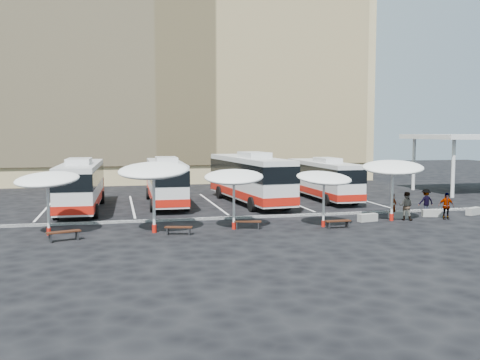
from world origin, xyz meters
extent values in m
plane|color=black|center=(0.00, 0.00, 0.00)|extent=(120.00, 120.00, 0.00)
cube|color=tan|center=(0.00, 32.00, 12.50)|extent=(42.00, 18.00, 25.00)
cube|color=tan|center=(0.00, 22.90, 12.00)|extent=(40.00, 0.30, 20.00)
cube|color=silver|center=(24.00, 10.00, 5.00)|extent=(10.00, 8.00, 0.40)
cylinder|color=silver|center=(20.00, 7.00, 2.40)|extent=(0.30, 0.30, 4.80)
cylinder|color=silver|center=(20.00, 13.00, 2.40)|extent=(0.30, 0.30, 4.80)
cube|color=black|center=(0.00, 0.50, 0.07)|extent=(34.00, 0.25, 0.15)
cube|color=white|center=(-12.00, 8.00, 0.01)|extent=(0.15, 12.00, 0.01)
cube|color=white|center=(-6.00, 8.00, 0.01)|extent=(0.15, 12.00, 0.01)
cube|color=white|center=(0.00, 8.00, 0.01)|extent=(0.15, 12.00, 0.01)
cube|color=white|center=(6.00, 8.00, 0.01)|extent=(0.15, 12.00, 0.01)
cube|color=white|center=(12.00, 8.00, 0.01)|extent=(0.15, 12.00, 0.01)
cube|color=silver|center=(-9.48, 6.36, 1.85)|extent=(2.75, 11.48, 2.85)
cube|color=black|center=(-9.48, 6.36, 2.43)|extent=(2.81, 11.54, 1.05)
cube|color=#B8170D|center=(-9.48, 6.36, 0.81)|extent=(2.81, 11.54, 0.52)
cube|color=#B8170D|center=(-9.29, 12.06, 1.14)|extent=(2.44, 0.27, 1.33)
cube|color=silver|center=(-9.51, 5.41, 3.47)|extent=(1.61, 2.90, 0.38)
cylinder|color=black|center=(-10.56, 9.73, 0.48)|extent=(0.36, 0.96, 0.95)
cylinder|color=black|center=(-8.18, 9.65, 0.48)|extent=(0.36, 0.96, 0.95)
cylinder|color=black|center=(-10.79, 2.60, 0.48)|extent=(0.36, 0.96, 0.95)
cylinder|color=black|center=(-8.42, 2.52, 0.48)|extent=(0.36, 0.96, 0.95)
cube|color=silver|center=(-3.50, 8.21, 1.82)|extent=(2.58, 11.26, 2.80)
cube|color=black|center=(-3.50, 8.21, 2.38)|extent=(2.64, 11.32, 1.03)
cube|color=#B8170D|center=(-3.50, 8.21, 0.79)|extent=(2.64, 11.32, 0.51)
cube|color=#B8170D|center=(-3.38, 13.81, 1.12)|extent=(2.40, 0.24, 1.31)
cube|color=silver|center=(-3.52, 7.27, 3.41)|extent=(1.56, 2.84, 0.37)
cylinder|color=black|center=(-4.60, 11.50, 0.47)|extent=(0.35, 0.94, 0.93)
cylinder|color=black|center=(-2.26, 11.45, 0.47)|extent=(0.35, 0.94, 0.93)
cylinder|color=black|center=(-4.75, 4.50, 0.47)|extent=(0.35, 0.94, 0.93)
cylinder|color=black|center=(-2.42, 4.44, 0.47)|extent=(0.35, 0.94, 0.93)
cube|color=silver|center=(2.73, 7.28, 2.00)|extent=(3.79, 12.48, 3.07)
cube|color=black|center=(2.73, 7.28, 2.61)|extent=(3.85, 12.55, 1.13)
cube|color=#B8170D|center=(2.73, 7.28, 0.87)|extent=(3.85, 12.55, 0.56)
cube|color=#B8170D|center=(2.11, 13.39, 1.23)|extent=(2.63, 0.47, 1.43)
cube|color=silver|center=(2.83, 6.26, 3.74)|extent=(1.94, 3.22, 0.41)
cylinder|color=black|center=(1.10, 10.71, 0.51)|extent=(0.46, 1.05, 1.02)
cylinder|color=black|center=(3.64, 10.97, 0.51)|extent=(0.46, 1.05, 1.02)
cylinder|color=black|center=(1.87, 3.07, 0.51)|extent=(0.46, 1.05, 1.02)
cylinder|color=black|center=(4.42, 3.33, 0.51)|extent=(0.46, 1.05, 1.02)
cube|color=silver|center=(9.01, 8.20, 1.73)|extent=(2.38, 10.66, 2.66)
cube|color=black|center=(9.01, 8.20, 2.26)|extent=(2.43, 10.72, 0.97)
cube|color=#B8170D|center=(9.01, 8.20, 0.75)|extent=(2.43, 10.72, 0.49)
cube|color=#B8170D|center=(8.93, 13.51, 1.06)|extent=(2.27, 0.21, 1.24)
cube|color=silver|center=(9.03, 7.31, 3.23)|extent=(1.46, 2.68, 0.35)
cylinder|color=black|center=(7.86, 11.28, 0.44)|extent=(0.32, 0.89, 0.89)
cylinder|color=black|center=(10.07, 11.31, 0.44)|extent=(0.32, 0.89, 0.89)
cylinder|color=black|center=(7.96, 4.64, 0.44)|extent=(0.32, 0.89, 0.89)
cylinder|color=black|center=(10.17, 4.67, 0.44)|extent=(0.32, 0.89, 0.89)
cylinder|color=silver|center=(-10.62, -2.49, 1.45)|extent=(0.18, 0.18, 2.90)
cylinder|color=#B8170D|center=(-10.62, -2.49, 0.19)|extent=(0.28, 0.28, 0.39)
ellipsoid|color=white|center=(-10.62, -2.49, 2.95)|extent=(4.31, 4.33, 0.99)
cylinder|color=silver|center=(-5.16, -3.05, 1.66)|extent=(0.20, 0.20, 3.32)
cylinder|color=#B8170D|center=(-5.16, -3.05, 0.22)|extent=(0.31, 0.31, 0.44)
ellipsoid|color=white|center=(-5.16, -3.05, 3.38)|extent=(4.78, 4.81, 1.14)
cylinder|color=silver|center=(-0.75, -3.02, 1.45)|extent=(0.17, 0.17, 2.90)
cylinder|color=#B8170D|center=(-0.75, -3.02, 0.19)|extent=(0.26, 0.26, 0.39)
ellipsoid|color=white|center=(-0.75, -3.02, 2.95)|extent=(4.08, 4.11, 0.99)
cylinder|color=silver|center=(4.41, -3.43, 1.38)|extent=(0.15, 0.15, 2.77)
cylinder|color=#B8170D|center=(4.41, -3.43, 0.18)|extent=(0.24, 0.24, 0.37)
ellipsoid|color=white|center=(4.41, -3.43, 2.81)|extent=(3.72, 3.75, 0.95)
cylinder|color=silver|center=(9.28, -2.39, 1.61)|extent=(0.20, 0.20, 3.22)
cylinder|color=#B8170D|center=(9.28, -2.39, 0.21)|extent=(0.31, 0.31, 0.43)
ellipsoid|color=white|center=(9.28, -2.39, 3.28)|extent=(4.84, 4.87, 1.10)
cube|color=black|center=(-9.71, -4.27, 0.47)|extent=(1.69, 0.96, 0.07)
cube|color=black|center=(-10.33, -4.49, 0.22)|extent=(0.20, 0.41, 0.44)
cube|color=black|center=(-9.09, -4.05, 0.22)|extent=(0.20, 0.41, 0.44)
cube|color=black|center=(-3.95, -3.96, 0.42)|extent=(1.51, 0.75, 0.06)
cube|color=black|center=(-4.52, -3.82, 0.19)|extent=(0.15, 0.37, 0.39)
cube|color=black|center=(-3.39, -4.11, 0.19)|extent=(0.15, 0.37, 0.39)
cube|color=black|center=(0.02, -3.14, 0.43)|extent=(1.57, 0.82, 0.06)
cube|color=black|center=(-0.56, -2.96, 0.20)|extent=(0.17, 0.38, 0.40)
cube|color=black|center=(0.60, -3.31, 0.20)|extent=(0.17, 0.38, 0.40)
cube|color=black|center=(5.01, -4.09, 0.43)|extent=(1.51, 0.49, 0.06)
cube|color=black|center=(4.41, -4.13, 0.20)|extent=(0.08, 0.38, 0.40)
cube|color=black|center=(5.60, -4.06, 0.20)|extent=(0.08, 0.38, 0.40)
cube|color=gray|center=(7.73, -2.30, 0.24)|extent=(1.31, 0.67, 0.47)
cube|color=gray|center=(10.13, -1.67, 0.22)|extent=(1.20, 0.56, 0.43)
cube|color=gray|center=(12.60, -1.54, 0.23)|extent=(1.27, 0.71, 0.45)
cube|color=gray|center=(15.72, -1.47, 0.24)|extent=(1.32, 0.89, 0.47)
imported|color=black|center=(9.75, -1.69, 0.79)|extent=(0.69, 0.60, 1.59)
imported|color=black|center=(10.25, -2.45, 0.88)|extent=(1.08, 1.06, 1.76)
imported|color=black|center=(12.85, -2.66, 0.83)|extent=(1.04, 0.65, 1.66)
imported|color=black|center=(12.91, -0.33, 0.83)|extent=(1.09, 0.64, 1.67)
camera|label=1|loc=(-7.10, -31.79, 5.43)|focal=40.00mm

